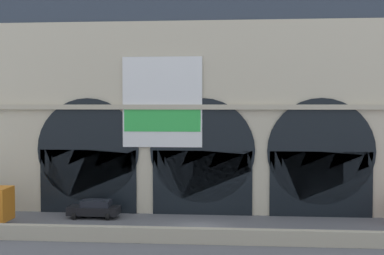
# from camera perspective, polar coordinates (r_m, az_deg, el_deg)

# --- Properties ---
(ground_plane) EXTENTS (200.00, 200.00, 0.00)m
(ground_plane) POSITION_cam_1_polar(r_m,az_deg,el_deg) (42.00, 0.69, -10.96)
(ground_plane) COLOR slate
(quay_parapet_wall) EXTENTS (90.00, 0.70, 1.08)m
(quay_parapet_wall) POSITION_cam_1_polar(r_m,az_deg,el_deg) (37.36, 0.15, -11.82)
(quay_parapet_wall) COLOR #B2A891
(quay_parapet_wall) RESTS_ON ground
(station_building) EXTENTS (43.50, 5.71, 20.70)m
(station_building) POSITION_cam_1_polar(r_m,az_deg,el_deg) (48.47, 1.37, 2.87)
(station_building) COLOR beige
(station_building) RESTS_ON ground
(car_midwest) EXTENTS (4.40, 2.22, 1.55)m
(car_midwest) POSITION_cam_1_polar(r_m,az_deg,el_deg) (46.12, -10.68, -8.77)
(car_midwest) COLOR black
(car_midwest) RESTS_ON ground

